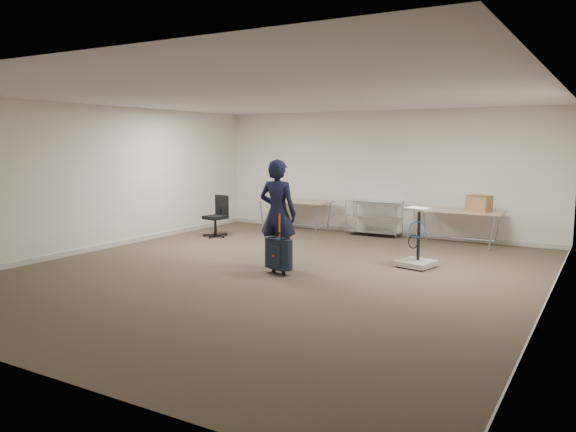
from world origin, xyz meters
The scene contains 10 objects.
ground centered at (0.00, 0.00, 0.00)m, with size 9.00×9.00×0.00m, color #403327.
room_shell centered at (0.00, 1.38, 0.05)m, with size 8.00×9.00×9.00m.
folding_table_left centered at (-1.90, 3.95, 0.68)m, with size 1.80×0.75×0.73m.
folding_table_right centered at (1.90, 3.95, 0.68)m, with size 1.80×0.75×0.73m.
wire_shelf centered at (0.00, 4.20, 0.44)m, with size 1.22×0.47×0.80m.
person centered at (-0.20, 0.39, 0.91)m, with size 0.66×0.43×1.82m, color black.
suitcase centered at (0.09, -0.05, 0.33)m, with size 0.40×0.29×0.97m.
office_chair centered at (-2.98, 2.31, 0.28)m, with size 0.56×0.56×0.92m.
equipment_cart centered at (1.83, 1.55, 0.26)m, with size 0.65×0.65×1.01m.
cardboard_box centered at (2.34, 3.90, 0.89)m, with size 0.43×0.32×0.32m, color #956345.
Camera 1 is at (4.66, -7.55, 2.09)m, focal length 35.00 mm.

